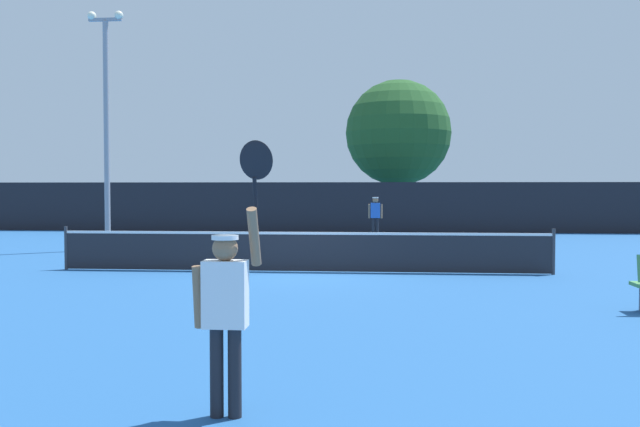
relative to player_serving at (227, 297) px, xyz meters
name	(u,v)px	position (x,y,z in m)	size (l,w,h in m)	color
ground_plane	(302,272)	(-0.52, 10.37, -1.06)	(120.00, 120.00, 0.00)	#235693
tennis_net	(302,251)	(-0.52, 10.37, -0.55)	(11.84, 0.08, 1.07)	#232328
perimeter_fence	(339,207)	(-0.52, 25.46, 0.09)	(34.85, 0.12, 2.29)	black
player_serving	(227,297)	(0.00, 0.00, 0.00)	(0.68, 0.39, 2.44)	white
player_receiving	(375,213)	(1.16, 21.65, -0.05)	(0.57, 0.24, 1.65)	blue
tennis_ball	(285,260)	(-1.25, 12.66, -1.02)	(0.07, 0.07, 0.07)	#CCE033
light_pole	(106,114)	(-7.51, 15.68, 3.36)	(1.18, 0.28, 7.72)	gray
large_tree	(398,133)	(2.33, 31.22, 3.93)	(5.67, 5.67, 7.84)	brown
parked_car_near	(534,210)	(10.03, 33.66, -0.28)	(1.94, 4.22, 1.69)	#B7B7BC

